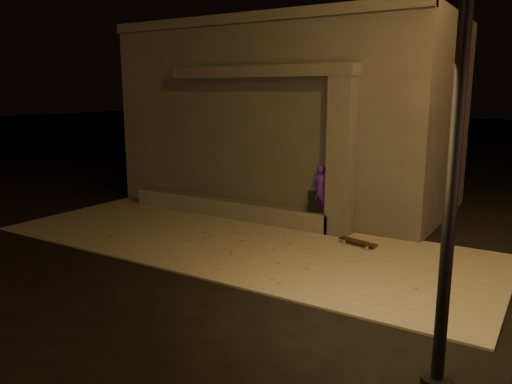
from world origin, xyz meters
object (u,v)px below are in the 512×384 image
Objects in this scene: skateboarder at (321,189)px; backpack at (316,204)px; skateboard at (358,242)px; column at (342,157)px; street_lamp_0 at (465,27)px.

backpack is (-0.10, -0.00, -0.39)m from skateboarder.
backpack is at bearing 167.67° from skateboard.
skateboarder reaches higher than skateboard.
column reaches higher than skateboarder.
backpack is 7.22m from street_lamp_0.
skateboarder is 7.00m from street_lamp_0.
street_lamp_0 is (3.94, -5.10, 3.26)m from backpack.
column is 3.96× the size of skateboard.
skateboard is (0.70, -0.65, -1.72)m from column.
column reaches higher than backpack.
skateboarder is 1.26× the size of skateboard.
street_lamp_0 is (3.84, -5.10, 2.87)m from skateboarder.
street_lamp_0 reaches higher than backpack.
street_lamp_0 is at bearing -45.26° from skateboard.
skateboarder is at bearing 126.95° from street_lamp_0.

